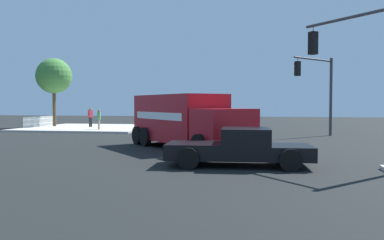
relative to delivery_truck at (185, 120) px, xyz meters
The scene contains 11 objects.
ground_plane 2.70m from the delivery_truck, 159.90° to the left, with size 100.00×100.00×0.00m, color black.
sidewalk_corner_near 18.86m from the delivery_truck, 141.33° to the right, with size 10.91×10.91×0.14m, color beige.
delivery_truck is the anchor object (origin of this frame).
traffic_light_primary 11.92m from the delivery_truck, 139.36° to the left, with size 3.36×2.92×5.52m.
traffic_light_secondary 9.05m from the delivery_truck, 61.16° to the left, with size 3.56×3.05×5.64m.
pickup_black 6.05m from the delivery_truck, 30.74° to the left, with size 2.52×5.32×1.38m.
sedan_maroon 10.83m from the delivery_truck, 167.94° to the right, with size 2.20×4.38×1.31m.
pedestrian_near_corner 14.94m from the delivery_truck, 139.91° to the right, with size 0.52×0.29×1.64m.
pedestrian_crossing 18.98m from the delivery_truck, 141.11° to the right, with size 0.46×0.37×1.78m.
picket_fence_run 22.45m from the delivery_truck, 130.88° to the right, with size 5.32×0.05×0.95m.
shade_tree_near 22.36m from the delivery_truck, 134.09° to the right, with size 3.35×3.35×6.47m.
Camera 1 is at (21.70, 3.14, 2.25)m, focal length 37.09 mm.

